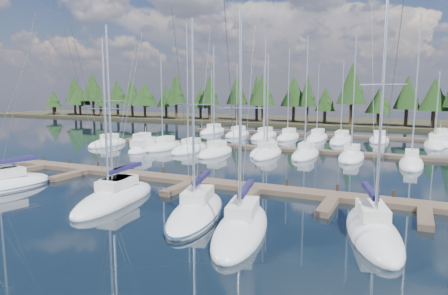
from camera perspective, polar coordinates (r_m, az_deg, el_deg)
The scene contains 14 objects.
ground at distance 45.91m, azimuth 3.28°, elevation -2.02°, with size 260.00×260.00×0.00m, color black.
far_shore at distance 103.61m, azimuth 15.82°, elevation 3.52°, with size 220.00×30.00×0.60m, color #2F2B1A.
main_dock at distance 34.70m, azimuth -4.59°, elevation -5.01°, with size 44.00×6.13×0.90m.
back_docks at distance 64.27m, azimuth 9.83°, elevation 0.97°, with size 50.00×21.80×0.40m.
front_sailboat_1 at distance 37.82m, azimuth -28.94°, elevation -4.77°, with size 4.76×8.34×15.36m.
front_sailboat_2 at distance 30.85m, azimuth -15.05°, elevation -6.79°, with size 3.29×8.34×13.38m.
front_sailboat_3 at distance 30.38m, azimuth -15.65°, elevation -7.06°, with size 4.49×9.63×12.42m.
front_sailboat_4 at distance 26.22m, azimuth -3.99°, elevation -9.20°, with size 5.19×9.83×13.16m.
front_sailboat_5 at distance 23.30m, azimuth 2.49°, elevation -11.43°, with size 4.64×9.62×13.02m.
front_sailboat_6 at distance 24.26m, azimuth 20.50°, elevation -11.11°, with size 4.92×9.35×15.25m.
back_sailboat_rows at distance 59.56m, azimuth 8.91°, elevation 0.49°, with size 48.42×32.19×17.53m.
motor_yacht_left at distance 55.55m, azimuth -11.42°, elevation 0.06°, with size 4.14×8.18×3.90m.
motor_yacht_right at distance 68.29m, azimuth 28.55°, elevation 0.73°, with size 3.88×8.45×4.06m.
tree_line at distance 93.44m, azimuth 15.55°, elevation 7.44°, with size 185.42×11.69×13.55m.
Camera 1 is at (16.86, -11.94, 8.08)m, focal length 32.00 mm.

